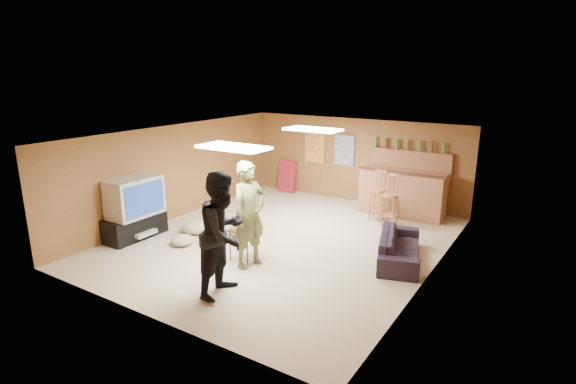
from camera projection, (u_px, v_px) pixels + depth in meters
The scene contains 32 objects.
ground at pixel (283, 241), 9.28m from camera, with size 7.00×7.00×0.00m, color tan.
ceiling at pixel (282, 135), 8.70m from camera, with size 6.00×7.00×0.02m, color silver.
wall_back at pixel (355, 160), 11.84m from camera, with size 6.00×0.02×2.20m, color brown.
wall_front at pixel (143, 245), 6.14m from camera, with size 6.00×0.02×2.20m, color brown.
wall_left at pixel (176, 172), 10.54m from camera, with size 0.02×7.00×2.20m, color brown.
wall_right at pixel (434, 215), 7.44m from camera, with size 0.02×7.00×2.20m, color brown.
tv_stand at pixel (135, 226), 9.40m from camera, with size 0.55×1.30×0.50m, color black.
dvd_box at pixel (143, 233), 9.31m from camera, with size 0.35×0.50×0.08m, color #B2B2B7.
tv_body at pixel (135, 197), 9.19m from camera, with size 0.60×1.10×0.80m, color #B2B2B7.
tv_screen at pixel (145, 199), 9.03m from camera, with size 0.02×0.95×0.65m, color navy.
bar_counter at pixel (402, 193), 10.76m from camera, with size 2.00×0.60×1.10m, color brown.
bar_lip at pixel (400, 173), 10.41m from camera, with size 2.10×0.12×0.05m, color #391E12.
bar_shelf at pixel (411, 151), 10.88m from camera, with size 2.00×0.18×0.05m, color brown.
bar_backing at pixel (410, 163), 10.97m from camera, with size 2.00×0.14×0.60m, color brown.
poster_left at pixel (315, 147), 12.36m from camera, with size 0.60×0.03×0.85m, color #BF3F26.
poster_right at pixel (344, 150), 11.89m from camera, with size 0.55×0.03×0.80m, color #334C99.
folding_chair_stack at pixel (287, 176), 12.88m from camera, with size 0.50×0.14×0.90m, color maroon.
ceiling_panel_front at pixel (233, 147), 7.49m from camera, with size 1.20×0.60×0.04m, color white.
ceiling_panel_back at pixel (313, 129), 9.68m from camera, with size 1.20×0.60×0.04m, color white.
person_olive at pixel (249, 215), 7.89m from camera, with size 0.70×0.46×1.91m, color brown.
person_black at pixel (223, 234), 6.89m from camera, with size 0.96×0.75×1.98m, color black.
sofa at pixel (400, 247), 8.27m from camera, with size 1.80×0.70×0.53m, color black.
tray_table at pixel (244, 245), 8.26m from camera, with size 0.47×0.38×0.62m, color #391E12.
cup_red_near at pixel (241, 224), 8.25m from camera, with size 0.09×0.09×0.12m, color red.
cup_red_far at pixel (243, 228), 8.07m from camera, with size 0.07×0.07×0.10m, color red.
cup_blue at pixel (251, 226), 8.17m from camera, with size 0.07×0.07×0.10m, color navy.
bar_stool_left at pixel (378, 193), 10.38m from camera, with size 0.42×0.42×1.32m, color brown, non-canonical shape.
bar_stool_right at pixel (390, 202), 10.01m from camera, with size 0.35×0.35×1.11m, color brown, non-canonical shape.
cushion_near_tv at pixel (195, 227), 9.70m from camera, with size 0.60×0.60×0.27m, color gray.
cushion_mid at pixel (240, 231), 9.56m from camera, with size 0.44×0.44×0.20m, color gray.
cushion_far at pixel (182, 240), 9.03m from camera, with size 0.46×0.46×0.21m, color gray.
bottle_row at pixel (409, 145), 10.85m from camera, with size 1.76×0.08×0.26m, color #3F7233, non-canonical shape.
Camera 1 is at (4.75, -7.27, 3.43)m, focal length 28.00 mm.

